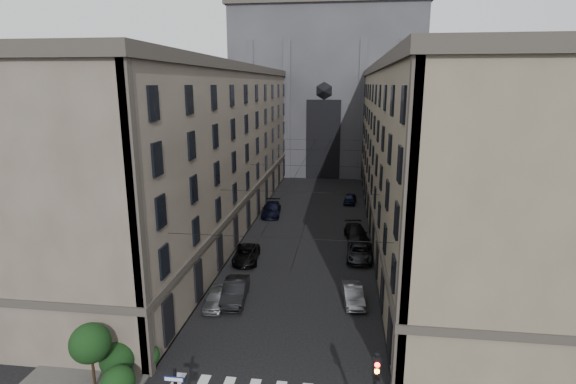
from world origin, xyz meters
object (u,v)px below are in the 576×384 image
at_px(car_left_midnear, 235,291).
at_px(car_right_far, 350,199).
at_px(gothic_tower, 327,78).
at_px(car_left_near, 215,298).
at_px(car_left_far, 271,209).
at_px(car_left_midfar, 246,254).
at_px(car_right_midnear, 359,252).
at_px(car_right_midfar, 356,234).
at_px(car_right_near, 353,294).

distance_m(car_left_midnear, car_right_far, 32.48).
xyz_separation_m(gothic_tower, car_left_midnear, (-4.30, -59.06, -16.98)).
height_order(car_left_near, car_left_midnear, car_left_midnear).
bearing_deg(car_left_far, gothic_tower, 76.70).
height_order(car_left_midfar, car_left_far, car_left_far).
xyz_separation_m(car_left_near, car_left_midfar, (0.40, 9.08, 0.04)).
relative_size(car_right_midnear, car_right_midfar, 0.94).
relative_size(car_left_midnear, car_right_near, 1.19).
relative_size(car_left_midfar, car_right_far, 1.26).
relative_size(car_left_midnear, car_left_midfar, 0.99).
relative_size(car_left_far, car_right_midnear, 1.09).
xyz_separation_m(car_left_midfar, car_right_midnear, (10.81, 1.92, 0.02)).
bearing_deg(car_right_midnear, car_left_midnear, -133.24).
bearing_deg(car_left_near, car_right_midfar, 50.58).
bearing_deg(car_right_far, car_right_near, -84.36).
bearing_deg(car_left_midfar, car_left_far, 84.80).
height_order(car_left_near, car_left_midfar, car_left_midfar).
height_order(car_left_near, car_right_midfar, car_right_midfar).
height_order(car_right_midnear, car_right_far, car_right_midnear).
bearing_deg(car_right_midnear, car_left_far, 129.82).
bearing_deg(car_left_far, car_right_far, 31.02).
height_order(car_left_midnear, car_left_midfar, car_left_midnear).
distance_m(car_left_midnear, car_left_midfar, 8.14).
relative_size(car_left_midfar, car_left_far, 0.89).
bearing_deg(car_left_midnear, car_left_far, 87.70).
height_order(car_left_far, car_right_midfar, car_left_far).
height_order(car_left_far, car_right_midnear, car_left_far).
bearing_deg(gothic_tower, car_left_far, -98.66).
distance_m(car_left_midfar, car_right_near, 12.40).
bearing_deg(car_right_midfar, car_left_far, 133.83).
bearing_deg(car_left_midfar, car_left_near, -98.28).
height_order(gothic_tower, car_left_near, gothic_tower).
bearing_deg(car_left_midfar, car_right_far, 60.78).
distance_m(gothic_tower, car_left_far, 39.44).
bearing_deg(car_right_midnear, gothic_tower, 98.01).
relative_size(car_left_near, car_right_midfar, 0.70).
distance_m(gothic_tower, car_left_midnear, 61.60).
xyz_separation_m(gothic_tower, car_right_midnear, (5.60, -49.06, -17.08)).
distance_m(car_left_near, car_right_near, 10.67).
xyz_separation_m(car_left_far, car_right_midnear, (10.96, -13.87, -0.10)).
height_order(car_right_midnear, car_right_midfar, car_right_midfar).
relative_size(gothic_tower, car_right_midnear, 11.17).
bearing_deg(car_left_midfar, car_left_midnear, -89.34).
bearing_deg(car_right_far, car_right_midfar, -82.34).
height_order(car_left_near, car_right_far, car_right_far).
distance_m(car_right_near, car_right_midnear, 9.14).
height_order(car_left_midfar, car_right_near, car_left_midfar).
distance_m(car_right_midfar, car_right_far, 15.79).
bearing_deg(car_left_midfar, gothic_tower, 78.42).
relative_size(car_left_midfar, car_right_midfar, 0.91).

